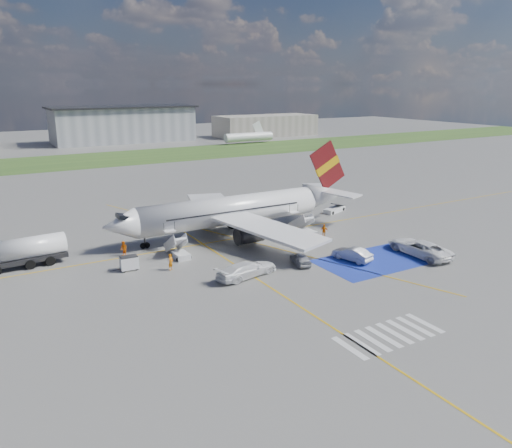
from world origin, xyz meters
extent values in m
plane|color=#60605E|center=(0.00, 0.00, 0.00)|extent=(400.00, 400.00, 0.00)
cube|color=#2D4C1E|center=(0.00, 95.00, 0.01)|extent=(400.00, 30.00, 0.01)
cube|color=gold|center=(0.00, 12.00, 0.01)|extent=(120.00, 0.20, 0.01)
cube|color=gold|center=(-5.00, -10.00, 0.01)|extent=(0.20, 60.00, 0.01)
cube|color=gold|center=(0.00, 12.00, 0.01)|extent=(20.71, 56.45, 0.01)
cube|color=#1A2FA1|center=(10.00, -4.00, 0.01)|extent=(14.00, 8.00, 0.01)
cube|color=silver|center=(-6.00, -18.00, 0.01)|extent=(0.60, 4.00, 0.01)
cube|color=silver|center=(-4.80, -18.00, 0.01)|extent=(0.60, 4.00, 0.01)
cube|color=silver|center=(-3.60, -18.00, 0.01)|extent=(0.60, 4.00, 0.01)
cube|color=silver|center=(-2.40, -18.00, 0.01)|extent=(0.60, 4.00, 0.01)
cube|color=silver|center=(-1.20, -18.00, 0.01)|extent=(0.60, 4.00, 0.01)
cube|color=silver|center=(0.00, -18.00, 0.01)|extent=(0.60, 4.00, 0.01)
cube|color=silver|center=(1.20, -18.00, 0.01)|extent=(0.60, 4.00, 0.01)
cube|color=silver|center=(2.40, -18.00, 0.01)|extent=(0.60, 4.00, 0.01)
cube|color=gray|center=(20.00, 135.00, 6.00)|extent=(48.00, 18.00, 12.00)
cube|color=gray|center=(75.00, 128.00, 4.00)|extent=(40.00, 16.00, 8.00)
cylinder|color=silver|center=(0.00, 14.00, 3.40)|extent=(26.00, 3.90, 3.90)
cone|color=silver|center=(-15.00, 14.00, 3.40)|extent=(4.00, 3.90, 3.90)
cube|color=black|center=(-14.40, 14.00, 4.45)|extent=(1.67, 1.90, 0.82)
cone|color=silver|center=(16.20, 14.00, 3.80)|extent=(6.50, 3.90, 3.90)
cube|color=silver|center=(1.00, 5.50, 2.80)|extent=(9.86, 15.95, 1.40)
cube|color=silver|center=(1.00, 22.50, 2.80)|extent=(9.86, 15.95, 1.40)
cylinder|color=#38383A|center=(0.00, 8.40, 1.40)|extent=(3.40, 2.10, 2.10)
cylinder|color=#38383A|center=(0.00, 19.60, 1.40)|extent=(3.40, 2.10, 2.10)
cube|color=#5E1012|center=(16.50, 14.00, 8.20)|extent=(6.62, 0.30, 7.45)
cube|color=#D3A00B|center=(16.50, 14.00, 8.20)|extent=(4.36, 0.40, 3.08)
cube|color=silver|center=(16.80, 10.80, 4.50)|extent=(4.73, 5.95, 0.49)
cube|color=silver|center=(16.80, 17.20, 4.50)|extent=(4.73, 5.95, 0.49)
cube|color=black|center=(0.00, 12.04, 3.75)|extent=(19.50, 0.04, 0.18)
cube|color=black|center=(0.00, 15.96, 3.75)|extent=(19.50, 0.04, 0.18)
cube|color=silver|center=(-9.50, 9.85, 1.45)|extent=(1.40, 3.73, 2.32)
cube|color=silver|center=(-9.50, 11.75, 2.50)|extent=(1.40, 1.00, 0.12)
cylinder|color=black|center=(-10.20, 11.75, 3.05)|extent=(0.06, 0.06, 1.10)
cylinder|color=black|center=(-8.80, 11.75, 3.05)|extent=(0.06, 0.06, 1.10)
cube|color=silver|center=(-9.50, 8.25, 0.35)|extent=(1.60, 2.40, 0.70)
cube|color=silver|center=(9.00, 9.85, 1.45)|extent=(1.40, 3.73, 2.32)
cube|color=silver|center=(9.00, 11.75, 2.50)|extent=(1.40, 1.00, 0.12)
cylinder|color=black|center=(8.30, 11.75, 3.05)|extent=(0.06, 0.06, 1.10)
cylinder|color=black|center=(9.70, 11.75, 3.05)|extent=(0.06, 0.06, 1.10)
cube|color=silver|center=(9.00, 8.25, 0.35)|extent=(1.60, 2.40, 0.70)
cylinder|color=silver|center=(-24.91, 14.58, 2.14)|extent=(7.42, 2.97, 2.46)
cube|color=black|center=(-24.91, 14.58, 0.91)|extent=(7.42, 2.97, 0.53)
cube|color=silver|center=(-15.90, 7.55, 0.83)|extent=(1.99, 1.24, 1.37)
cube|color=black|center=(-15.90, 7.55, 1.56)|extent=(1.89, 1.14, 0.12)
cube|color=silver|center=(20.33, 16.60, 0.37)|extent=(4.72, 2.98, 0.75)
cube|color=black|center=(21.38, 16.99, 1.03)|extent=(3.13, 2.08, 0.83)
imported|color=#A9ABB0|center=(1.59, -0.51, 0.67)|extent=(2.56, 4.21, 1.34)
imported|color=silver|center=(7.55, -2.50, 0.79)|extent=(2.86, 5.08, 1.59)
imported|color=white|center=(15.87, -5.06, 1.23)|extent=(3.21, 6.66, 2.47)
imported|color=white|center=(-5.58, -0.77, 1.09)|extent=(5.90, 3.28, 2.18)
imported|color=orange|center=(-11.90, 5.24, 0.93)|extent=(0.81, 0.77, 1.87)
imported|color=orange|center=(-15.12, 12.38, 0.94)|extent=(0.99, 1.11, 1.87)
imported|color=orange|center=(10.29, 6.33, 0.93)|extent=(1.09, 1.11, 1.87)
camera|label=1|loc=(-29.92, -44.47, 19.92)|focal=35.00mm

